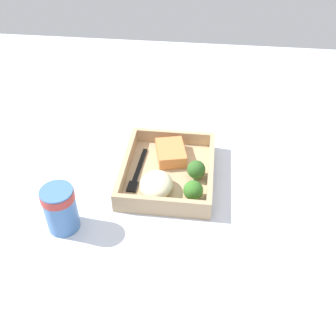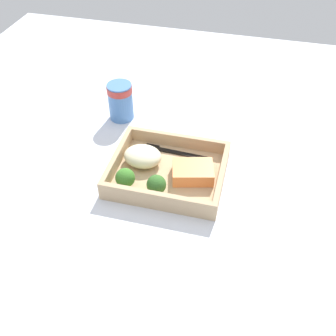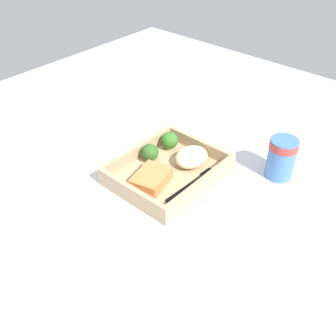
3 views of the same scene
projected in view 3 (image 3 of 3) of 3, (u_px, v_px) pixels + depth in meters
ground_plane at (168, 180)px, 96.17cm from camera, size 160.00×160.00×2.00cm
takeout_tray at (168, 175)px, 95.20cm from camera, size 25.87×21.34×1.20cm
tray_rim at (168, 167)px, 93.78cm from camera, size 25.87×21.34×3.46cm
salmon_fillet at (151, 179)px, 90.46cm from camera, size 10.56×8.78×3.14cm
mashed_potatoes at (191, 157)px, 96.55cm from camera, size 8.99×7.39×4.12cm
broccoli_floret_1 at (150, 153)px, 97.41cm from camera, size 4.32×4.32×4.64cm
broccoli_floret_2 at (170, 141)px, 101.52cm from camera, size 4.39×4.39×4.79cm
fork at (194, 183)px, 91.47cm from camera, size 15.87×2.49×0.44cm
paper_cup at (282, 156)px, 92.56cm from camera, size 6.77×6.77×10.29cm
receipt_slip at (114, 232)px, 80.85cm from camera, size 12.60×15.05×0.24cm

